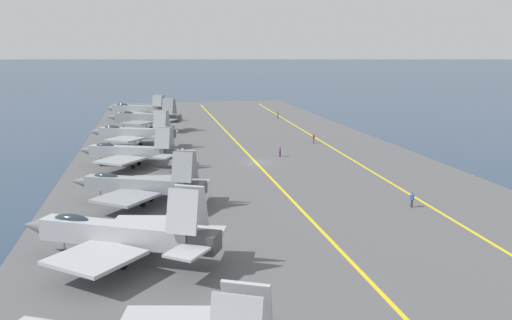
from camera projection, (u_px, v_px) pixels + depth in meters
name	position (u px, v px, depth m)	size (l,w,h in m)	color
ground_plane	(256.00, 165.00, 81.24)	(2000.00, 2000.00, 0.00)	navy
carrier_deck	(256.00, 164.00, 81.20)	(197.82, 54.39, 0.40)	#565659
deck_stripe_foul_line	(350.00, 159.00, 83.97)	(178.04, 0.36, 0.01)	yellow
deck_stripe_centerline	(256.00, 162.00, 81.16)	(178.04, 0.36, 0.01)	yellow
parked_jet_second	(120.00, 234.00, 42.48)	(13.69, 16.88, 6.58)	#A8AAAF
parked_jet_third	(140.00, 185.00, 58.80)	(13.26, 15.64, 6.14)	gray
parked_jet_fourth	(131.00, 152.00, 77.57)	(13.42, 15.48, 5.91)	#93999E
parked_jet_fifth	(133.00, 133.00, 93.46)	(12.42, 15.63, 6.52)	#93999E
parked_jet_sixth	(145.00, 118.00, 113.06)	(13.02, 16.28, 6.82)	gray
parked_jet_seventh	(138.00, 109.00, 129.00)	(12.73, 16.36, 6.23)	gray
crew_red_vest	(314.00, 138.00, 97.52)	(0.41, 0.30, 1.82)	#4C473D
crew_blue_vest	(412.00, 199.00, 57.89)	(0.46, 0.43, 1.66)	#383328
crew_purple_vest	(280.00, 151.00, 85.34)	(0.41, 0.31, 1.69)	#232328
crew_green_vest	(278.00, 114.00, 133.45)	(0.42, 0.46, 1.79)	#232328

